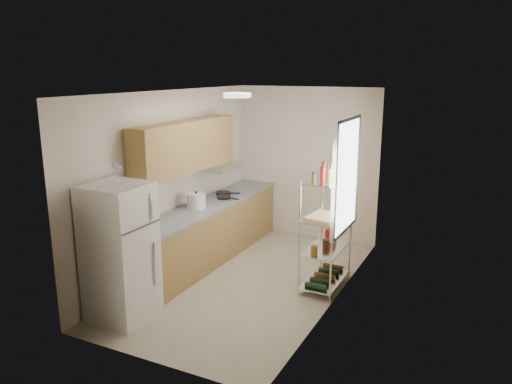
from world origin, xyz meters
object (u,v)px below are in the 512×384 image
refrigerator (120,253)px  frying_pan_large (223,193)px  cutting_board (324,217)px  espresso_machine (339,201)px  rice_cooker (196,201)px

refrigerator → frying_pan_large: size_ratio=6.75×
cutting_board → espresso_machine: (0.06, 0.47, 0.11)m
refrigerator → cutting_board: size_ratio=3.42×
refrigerator → cutting_board: (1.88, 1.75, 0.21)m
frying_pan_large → cutting_board: size_ratio=0.51×
cutting_board → espresso_machine: 0.48m
refrigerator → rice_cooker: size_ratio=5.96×
refrigerator → cutting_board: refrigerator is taller
refrigerator → rice_cooker: bearing=92.6°
refrigerator → espresso_machine: 2.96m
refrigerator → frying_pan_large: 2.63m
refrigerator → espresso_machine: refrigerator is taller
refrigerator → cutting_board: 2.57m
espresso_machine → frying_pan_large: bearing=173.3°
rice_cooker → espresso_machine: 2.07m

